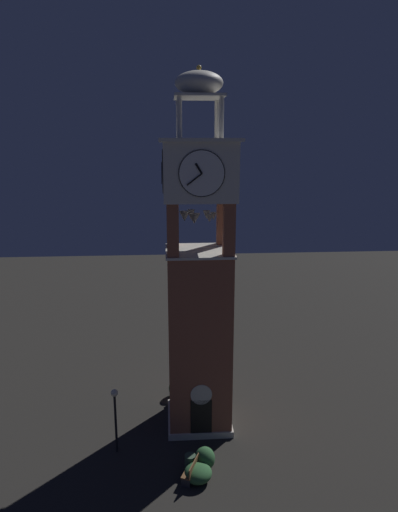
% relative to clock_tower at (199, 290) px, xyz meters
% --- Properties ---
extents(ground, '(80.00, 80.00, 0.00)m').
position_rel_clock_tower_xyz_m(ground, '(0.00, 0.00, -7.62)').
color(ground, '#2A2925').
extents(clock_tower, '(3.82, 3.82, 18.50)m').
position_rel_clock_tower_xyz_m(clock_tower, '(0.00, 0.00, 0.00)').
color(clock_tower, '#93543D').
rests_on(clock_tower, ground).
extents(park_bench, '(1.03, 1.64, 0.95)m').
position_rel_clock_tower_xyz_m(park_bench, '(-0.60, -4.37, -7.14)').
color(park_bench, brown).
rests_on(park_bench, ground).
extents(lamp_post, '(0.36, 0.36, 3.42)m').
position_rel_clock_tower_xyz_m(lamp_post, '(-4.28, -2.32, -5.22)').
color(lamp_post, black).
rests_on(lamp_post, ground).
extents(trash_bin, '(0.52, 0.52, 0.80)m').
position_rel_clock_tower_xyz_m(trash_bin, '(-0.69, -3.93, -7.22)').
color(trash_bin, '#38513D').
rests_on(trash_bin, ground).
extents(shrub_near_entry, '(1.28, 1.28, 0.75)m').
position_rel_clock_tower_xyz_m(shrub_near_entry, '(-0.38, -4.62, -7.25)').
color(shrub_near_entry, '#336638').
rests_on(shrub_near_entry, ground).
extents(shrub_left_of_tower, '(0.96, 0.96, 1.09)m').
position_rel_clock_tower_xyz_m(shrub_left_of_tower, '(0.00, -3.87, -7.08)').
color(shrub_left_of_tower, '#336638').
rests_on(shrub_left_of_tower, ground).
extents(shrub_behind_bench, '(0.83, 0.83, 1.09)m').
position_rel_clock_tower_xyz_m(shrub_behind_bench, '(-1.24, 2.59, -7.08)').
color(shrub_behind_bench, '#336638').
rests_on(shrub_behind_bench, ground).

